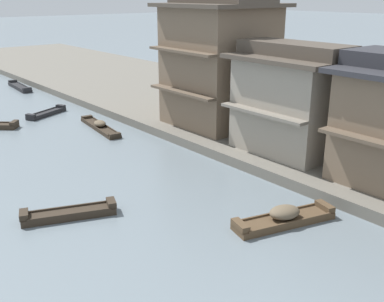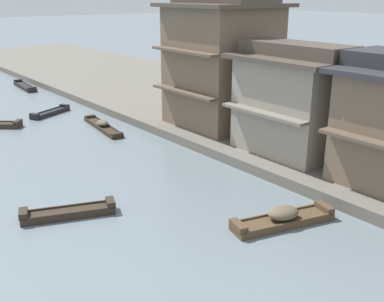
% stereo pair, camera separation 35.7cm
% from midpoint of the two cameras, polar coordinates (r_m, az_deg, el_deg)
% --- Properties ---
extents(riverbank_right, '(18.00, 110.00, 0.58)m').
position_cam_midpoint_polar(riverbank_right, '(37.41, 5.92, 5.10)').
color(riverbank_right, '#6B665B').
rests_on(riverbank_right, ground).
extents(boat_moored_nearest, '(1.26, 5.41, 0.52)m').
position_cam_midpoint_polar(boat_moored_nearest, '(50.31, -20.79, 7.43)').
color(boat_moored_nearest, '#232326').
rests_on(boat_moored_nearest, ground).
extents(boat_moored_second, '(4.71, 2.23, 0.81)m').
position_cam_midpoint_polar(boat_moored_second, '(19.86, 10.87, -8.14)').
color(boat_moored_second, brown).
rests_on(boat_moored_second, ground).
extents(boat_moored_third, '(4.05, 2.22, 0.56)m').
position_cam_midpoint_polar(boat_moored_third, '(20.82, -15.48, -7.49)').
color(boat_moored_third, '#33281E').
rests_on(boat_moored_third, ground).
extents(boat_moored_far, '(3.74, 2.38, 0.48)m').
position_cam_midpoint_polar(boat_moored_far, '(38.51, -17.86, 4.48)').
color(boat_moored_far, '#232326').
rests_on(boat_moored_far, ground).
extents(boat_midriver_drifting, '(1.59, 5.82, 0.64)m').
position_cam_midpoint_polar(boat_midriver_drifting, '(33.56, -11.65, 3.00)').
color(boat_midriver_drifting, '#33281E').
rests_on(boat_midriver_drifting, ground).
extents(house_waterfront_tall, '(5.25, 6.52, 6.14)m').
position_cam_midpoint_polar(house_waterfront_tall, '(26.49, 11.81, 6.31)').
color(house_waterfront_tall, gray).
rests_on(house_waterfront_tall, riverbank_right).
extents(house_waterfront_narrow, '(7.04, 6.91, 8.74)m').
position_cam_midpoint_polar(house_waterfront_narrow, '(31.62, 3.10, 11.08)').
color(house_waterfront_narrow, '#75604C').
rests_on(house_waterfront_narrow, riverbank_right).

